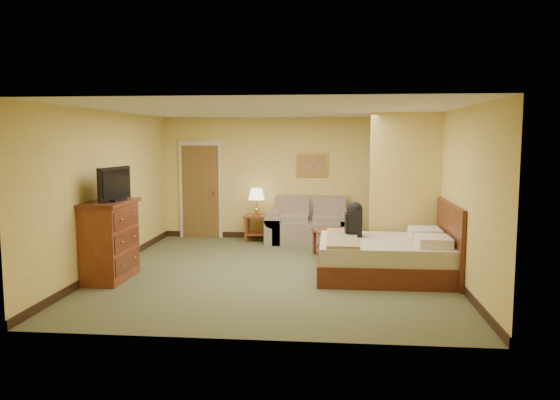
# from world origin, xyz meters

# --- Properties ---
(floor) EXTENTS (6.00, 6.00, 0.00)m
(floor) POSITION_xyz_m (0.00, 0.00, 0.00)
(floor) COLOR #515637
(floor) RESTS_ON ground
(ceiling) EXTENTS (6.00, 6.00, 0.00)m
(ceiling) POSITION_xyz_m (0.00, 0.00, 2.60)
(ceiling) COLOR white
(ceiling) RESTS_ON back_wall
(back_wall) EXTENTS (5.50, 0.02, 2.60)m
(back_wall) POSITION_xyz_m (0.00, 3.00, 1.30)
(back_wall) COLOR #E0C25F
(back_wall) RESTS_ON floor
(left_wall) EXTENTS (0.02, 6.00, 2.60)m
(left_wall) POSITION_xyz_m (-2.75, 0.00, 1.30)
(left_wall) COLOR #E0C25F
(left_wall) RESTS_ON floor
(right_wall) EXTENTS (0.02, 6.00, 2.60)m
(right_wall) POSITION_xyz_m (2.75, 0.00, 1.30)
(right_wall) COLOR #E0C25F
(right_wall) RESTS_ON floor
(partition) EXTENTS (1.20, 0.15, 2.60)m
(partition) POSITION_xyz_m (2.15, 0.93, 1.30)
(partition) COLOR #E0C25F
(partition) RESTS_ON floor
(door) EXTENTS (0.94, 0.16, 2.10)m
(door) POSITION_xyz_m (-1.95, 2.96, 1.03)
(door) COLOR beige
(door) RESTS_ON floor
(baseboard) EXTENTS (5.50, 0.02, 0.12)m
(baseboard) POSITION_xyz_m (0.00, 2.99, 0.06)
(baseboard) COLOR black
(baseboard) RESTS_ON floor
(loveseat) EXTENTS (1.86, 0.86, 0.94)m
(loveseat) POSITION_xyz_m (0.47, 2.58, 0.31)
(loveseat) COLOR gray
(loveseat) RESTS_ON floor
(side_table) EXTENTS (0.50, 0.50, 0.55)m
(side_table) POSITION_xyz_m (-0.68, 2.65, 0.36)
(side_table) COLOR maroon
(side_table) RESTS_ON floor
(table_lamp) EXTENTS (0.34, 0.34, 0.56)m
(table_lamp) POSITION_xyz_m (-0.68, 2.65, 0.98)
(table_lamp) COLOR #B68D43
(table_lamp) RESTS_ON side_table
(coffee_table) EXTENTS (0.96, 0.96, 0.49)m
(coffee_table) POSITION_xyz_m (0.99, 1.23, 0.35)
(coffee_table) COLOR maroon
(coffee_table) RESTS_ON floor
(wall_picture) EXTENTS (0.68, 0.04, 0.53)m
(wall_picture) POSITION_xyz_m (0.47, 2.97, 1.60)
(wall_picture) COLOR #B78E3F
(wall_picture) RESTS_ON back_wall
(dresser) EXTENTS (0.60, 1.14, 1.22)m
(dresser) POSITION_xyz_m (-2.48, -0.70, 0.61)
(dresser) COLOR maroon
(dresser) RESTS_ON floor
(tv) EXTENTS (0.26, 0.84, 0.51)m
(tv) POSITION_xyz_m (-2.38, -0.70, 1.46)
(tv) COLOR black
(tv) RESTS_ON dresser
(bed) EXTENTS (2.12, 1.80, 1.17)m
(bed) POSITION_xyz_m (1.82, -0.10, 0.32)
(bed) COLOR #4B1D11
(bed) RESTS_ON floor
(backpack) EXTENTS (0.26, 0.34, 0.56)m
(backpack) POSITION_xyz_m (1.26, 0.23, 0.87)
(backpack) COLOR black
(backpack) RESTS_ON bed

